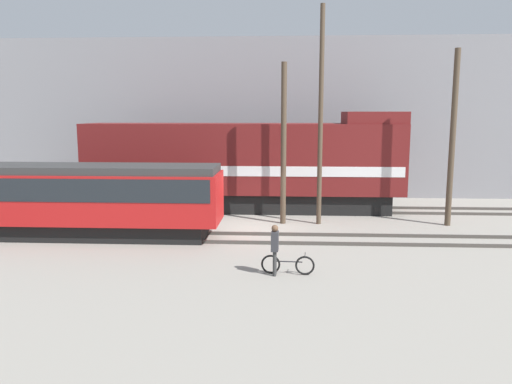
# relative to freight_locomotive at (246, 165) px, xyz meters

# --- Properties ---
(ground_plane) EXTENTS (120.00, 120.00, 0.00)m
(ground_plane) POSITION_rel_freight_locomotive_xyz_m (0.42, -4.28, -2.40)
(ground_plane) COLOR gray
(track_near) EXTENTS (60.00, 1.50, 0.14)m
(track_near) POSITION_rel_freight_locomotive_xyz_m (0.42, -6.24, -2.33)
(track_near) COLOR #47423D
(track_near) RESTS_ON ground
(track_far) EXTENTS (60.00, 1.51, 0.14)m
(track_far) POSITION_rel_freight_locomotive_xyz_m (0.42, 0.00, -2.33)
(track_far) COLOR #47423D
(track_far) RESTS_ON ground
(building_backdrop) EXTENTS (45.04, 6.00, 9.54)m
(building_backdrop) POSITION_rel_freight_locomotive_xyz_m (0.42, 7.33, 2.37)
(building_backdrop) COLOR gray
(building_backdrop) RESTS_ON ground
(freight_locomotive) EXTENTS (16.32, 3.04, 5.15)m
(freight_locomotive) POSITION_rel_freight_locomotive_xyz_m (0.00, 0.00, 0.00)
(freight_locomotive) COLOR black
(freight_locomotive) RESTS_ON ground
(streetcar) EXTENTS (10.14, 2.54, 3.00)m
(streetcar) POSITION_rel_freight_locomotive_xyz_m (-5.66, -6.24, -0.69)
(streetcar) COLOR black
(streetcar) RESTS_ON ground
(bicycle) EXTENTS (1.70, 0.44, 0.68)m
(bicycle) POSITION_rel_freight_locomotive_xyz_m (2.12, -10.56, -2.09)
(bicycle) COLOR black
(bicycle) RESTS_ON ground
(person) EXTENTS (0.24, 0.37, 1.63)m
(person) POSITION_rel_freight_locomotive_xyz_m (1.71, -10.69, -1.42)
(person) COLOR #333333
(person) RESTS_ON ground
(utility_pole_left) EXTENTS (0.25, 0.25, 7.32)m
(utility_pole_left) POSITION_rel_freight_locomotive_xyz_m (1.95, -3.12, 1.26)
(utility_pole_left) COLOR #4C3D2D
(utility_pole_left) RESTS_ON ground
(utility_pole_center) EXTENTS (0.22, 0.22, 9.78)m
(utility_pole_center) POSITION_rel_freight_locomotive_xyz_m (3.61, -3.12, 2.49)
(utility_pole_center) COLOR #4C3D2D
(utility_pole_center) RESTS_ON ground
(utility_pole_right) EXTENTS (0.26, 0.26, 7.87)m
(utility_pole_right) POSITION_rel_freight_locomotive_xyz_m (9.47, -3.12, 1.53)
(utility_pole_right) COLOR #4C3D2D
(utility_pole_right) RESTS_ON ground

